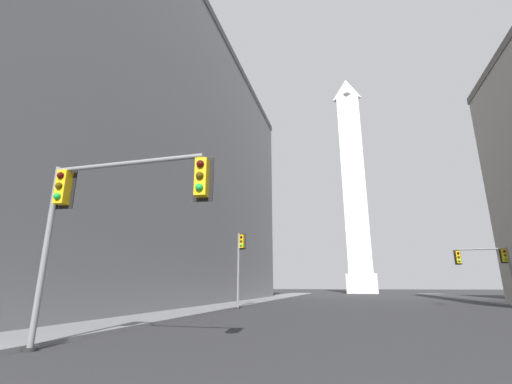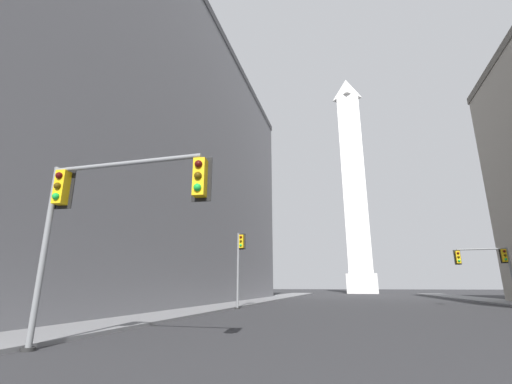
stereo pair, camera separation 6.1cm
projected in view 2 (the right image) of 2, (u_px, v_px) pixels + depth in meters
The scene contains 6 objects.
sidewalk_left at pixel (232, 304), 34.19m from camera, with size 5.00×105.71×0.15m, color slate.
building_left at pixel (146, 163), 39.40m from camera, with size 18.76×50.54×30.89m.
obelisk at pixel (354, 182), 90.64m from camera, with size 7.18×7.18×59.30m.
traffic_light_near_left at pixel (101, 202), 10.37m from camera, with size 5.56×0.52×5.53m.
traffic_light_mid_right at pixel (490, 262), 30.18m from camera, with size 4.44×0.50×5.08m.
traffic_light_mid_left at pixel (240, 258), 28.42m from camera, with size 0.79×0.51×6.11m.
Camera 2 is at (-2.26, -2.33, 1.79)m, focal length 24.00 mm.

